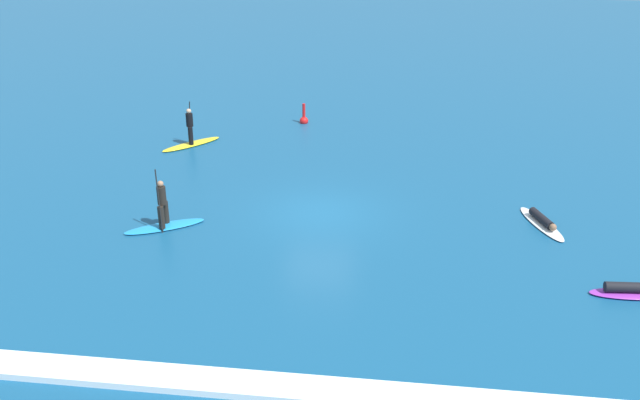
% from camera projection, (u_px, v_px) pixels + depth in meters
% --- Properties ---
extents(ground_plane, '(120.00, 120.00, 0.00)m').
position_uv_depth(ground_plane, '(320.00, 213.00, 25.01)').
color(ground_plane, navy).
rests_on(ground_plane, ground).
extents(surfer_on_blue_board, '(2.74, 2.04, 2.24)m').
position_uv_depth(surfer_on_blue_board, '(164.00, 217.00, 23.71)').
color(surfer_on_blue_board, '#1E8CD1').
rests_on(surfer_on_blue_board, ground_plane).
extents(surfer_on_purple_board, '(2.52, 0.84, 0.41)m').
position_uv_depth(surfer_on_purple_board, '(634.00, 291.00, 19.76)').
color(surfer_on_purple_board, purple).
rests_on(surfer_on_purple_board, ground_plane).
extents(surfer_on_white_board, '(1.53, 2.90, 0.38)m').
position_uv_depth(surfer_on_white_board, '(542.00, 222.00, 24.01)').
color(surfer_on_white_board, white).
rests_on(surfer_on_white_board, ground_plane).
extents(surfer_on_yellow_board, '(2.47, 2.76, 2.02)m').
position_uv_depth(surfer_on_yellow_board, '(191.00, 137.00, 31.65)').
color(surfer_on_yellow_board, yellow).
rests_on(surfer_on_yellow_board, ground_plane).
extents(marker_buoy, '(0.43, 0.43, 1.11)m').
position_uv_depth(marker_buoy, '(304.00, 119.00, 34.85)').
color(marker_buoy, red).
rests_on(marker_buoy, ground_plane).
extents(wave_crest, '(17.70, 0.90, 0.18)m').
position_uv_depth(wave_crest, '(266.00, 386.00, 16.00)').
color(wave_crest, white).
rests_on(wave_crest, ground_plane).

